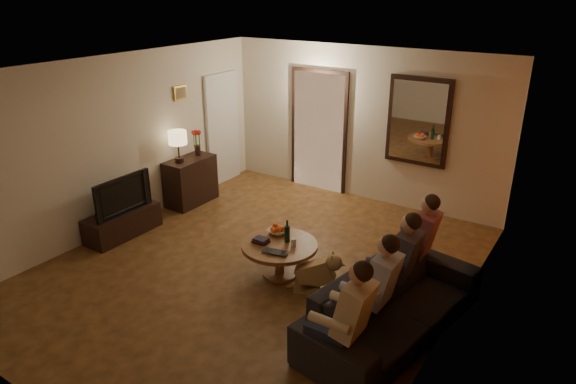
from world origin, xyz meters
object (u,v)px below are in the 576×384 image
Objects in this scene: laptop at (273,254)px; bowl at (278,232)px; person_c at (397,269)px; coffee_table at (280,259)px; tv_stand at (123,223)px; wine_bottle at (287,231)px; tv at (119,194)px; dresser at (191,181)px; table_lamp at (178,146)px; dog at (315,272)px; person_a at (347,325)px; person_d at (417,247)px; sofa at (393,305)px; person_b at (375,295)px.

bowl is at bearing 108.38° from laptop.
coffee_table is at bearing 179.52° from person_c.
wine_bottle is at bearing 9.33° from tv_stand.
tv reaches higher than tv_stand.
dresser is 0.70m from table_lamp.
table_lamp is 3.44m from dog.
person_a is (4.18, -2.36, 0.20)m from dresser.
dresser is 0.74× the size of person_c.
person_c is 1.23× the size of coffee_table.
person_a is at bearing -90.00° from person_d.
dresser is 1.65× the size of table_lamp.
dresser is 2.85m from coffee_table.
dresser is 3.43m from dog.
person_c and person_d have the same top height.
tv is 3.23m from dog.
wine_bottle is (-1.52, 0.11, 0.01)m from person_c.
tv is 0.42× the size of sofa.
tv is at bearing -167.09° from bowl.
tv is 4.19m from person_b.
dog is at bearing 131.54° from person_a.
table_lamp is 1.64× the size of laptop.
bowl is (-1.75, 0.23, -0.12)m from person_c.
dog is (3.20, 0.24, 0.09)m from tv_stand.
tv is at bearing -167.55° from person_d.
tv is at bearing 176.21° from person_b.
laptop is (2.71, -1.20, -0.60)m from table_lamp.
tv_stand is 2.72m from laptop.
person_c reaches higher than dresser.
coffee_table is (-1.67, 0.31, -0.12)m from sofa.
person_b is 3.65× the size of laptop.
tv_stand is at bearing 168.16° from person_a.
person_a is 2.02m from coffee_table.
dog is 1.70× the size of laptop.
wine_bottle is (2.66, 0.44, -0.06)m from tv.
dresser is 0.74× the size of person_a.
wine_bottle reaches higher than dog.
tv_stand is at bearing -90.00° from dresser.
tv reaches higher than dog.
table_lamp is 2.08× the size of bowl.
person_a is 3.65× the size of laptop.
laptop is (-1.47, -0.27, -0.14)m from person_c.
person_d is at bearing -4.60° from table_lamp.
tv_stand is 4.28m from sofa.
coffee_table is (2.61, 0.34, -0.44)m from tv.
tv is 2.66m from coffee_table.
dog is (-1.09, 0.21, -0.06)m from sofa.
person_a is 1.80m from person_d.
bowl is at bearing -77.09° from tv.
sofa is 4.18× the size of dog.
sofa is at bearing -14.28° from wine_bottle.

